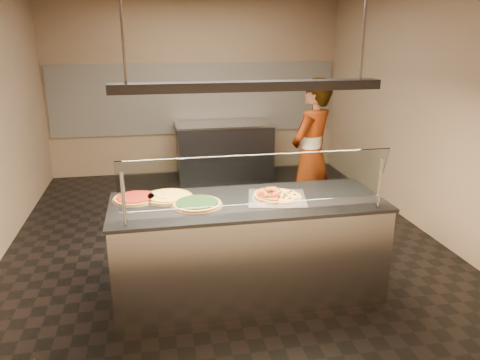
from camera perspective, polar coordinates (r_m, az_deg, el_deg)
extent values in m
cube|color=black|center=(5.73, -1.97, -7.14)|extent=(5.00, 6.00, 0.02)
cube|color=tan|center=(8.25, -5.46, 11.26)|extent=(5.00, 0.02, 3.00)
cube|color=tan|center=(2.45, 8.89, -3.58)|extent=(5.00, 0.02, 3.00)
cube|color=tan|center=(6.19, 21.72, 8.09)|extent=(0.02, 6.00, 3.00)
cube|color=silver|center=(8.25, -5.39, 9.85)|extent=(4.90, 0.02, 1.20)
cube|color=#B7B7BC|center=(4.41, 0.94, -8.39)|extent=(2.42, 0.90, 0.90)
cube|color=#343439|center=(4.23, 0.97, -2.71)|extent=(2.46, 0.94, 0.03)
cylinder|color=#B7B7BC|center=(3.70, -14.00, -2.38)|extent=(0.03, 0.03, 0.44)
cylinder|color=#B7B7BC|center=(4.15, 16.67, -0.45)|extent=(0.03, 0.03, 0.44)
cube|color=white|center=(3.82, 2.05, 0.01)|extent=(2.22, 0.18, 0.47)
cube|color=silver|center=(4.29, 4.52, -2.21)|extent=(0.62, 0.62, 0.01)
cylinder|color=silver|center=(4.29, 4.52, -2.12)|extent=(0.46, 0.46, 0.01)
cylinder|color=#620C0C|center=(4.33, 3.97, -1.27)|extent=(0.06, 0.06, 0.01)
cylinder|color=#620C0C|center=(4.33, 3.42, -1.25)|extent=(0.06, 0.06, 0.01)
cylinder|color=#620C0C|center=(4.30, 3.68, -1.42)|extent=(0.06, 0.06, 0.01)
cylinder|color=#620C0C|center=(4.28, 3.71, -1.49)|extent=(0.06, 0.06, 0.01)
cylinder|color=#620C0C|center=(4.25, 2.58, -1.58)|extent=(0.06, 0.06, 0.01)
cylinder|color=#620C0C|center=(4.21, 2.54, -1.80)|extent=(0.06, 0.06, 0.01)
cylinder|color=#620C0C|center=(4.17, 3.11, -1.99)|extent=(0.06, 0.06, 0.01)
cylinder|color=#620C0C|center=(4.18, 3.52, -1.97)|extent=(0.06, 0.06, 0.01)
cylinder|color=#620C0C|center=(4.18, 4.10, -1.94)|extent=(0.06, 0.06, 0.01)
cylinder|color=#620C0C|center=(4.21, 4.61, -1.85)|extent=(0.06, 0.06, 0.01)
cube|color=#19590F|center=(4.32, 4.23, -1.30)|extent=(0.02, 0.02, 0.01)
cube|color=#19590F|center=(4.38, 2.99, -0.98)|extent=(0.02, 0.02, 0.01)
cube|color=#19590F|center=(4.30, 3.67, -1.35)|extent=(0.02, 0.02, 0.01)
cube|color=#19590F|center=(4.27, 2.74, -1.51)|extent=(0.02, 0.02, 0.01)
cube|color=#19590F|center=(4.25, 3.71, -1.62)|extent=(0.01, 0.02, 0.01)
cube|color=#19590F|center=(4.16, 3.19, -2.03)|extent=(0.02, 0.02, 0.01)
cube|color=#19590F|center=(4.15, 3.55, -2.05)|extent=(0.02, 0.02, 0.01)
cube|color=#19590F|center=(4.23, 4.56, -1.70)|extent=(0.02, 0.02, 0.01)
sphere|color=#513014|center=(4.20, 5.28, -2.20)|extent=(0.03, 0.03, 0.03)
sphere|color=#513014|center=(4.19, 6.07, -2.23)|extent=(0.03, 0.03, 0.03)
sphere|color=#513014|center=(4.25, 5.40, -1.95)|extent=(0.03, 0.03, 0.03)
sphere|color=#513014|center=(4.26, 5.63, -1.89)|extent=(0.03, 0.03, 0.03)
sphere|color=#513014|center=(4.30, 6.65, -1.77)|extent=(0.03, 0.03, 0.03)
sphere|color=#513014|center=(4.31, 5.47, -1.69)|extent=(0.03, 0.03, 0.03)
sphere|color=#513014|center=(4.33, 5.95, -1.58)|extent=(0.03, 0.03, 0.03)
sphere|color=#513014|center=(4.38, 6.18, -1.37)|extent=(0.03, 0.03, 0.03)
sphere|color=#513014|center=(4.31, 4.79, -1.62)|extent=(0.03, 0.03, 0.03)
sphere|color=#513014|center=(4.35, 4.92, -1.46)|extent=(0.03, 0.03, 0.03)
sphere|color=#513014|center=(4.41, 4.71, -1.18)|extent=(0.03, 0.03, 0.03)
sphere|color=#513014|center=(4.43, 4.29, -1.08)|extent=(0.03, 0.03, 0.03)
cylinder|color=silver|center=(4.13, -5.27, -3.04)|extent=(0.46, 0.46, 0.01)
cylinder|color=#9B5F26|center=(4.13, -5.27, -2.87)|extent=(0.43, 0.43, 0.02)
cylinder|color=black|center=(4.12, -5.28, -2.68)|extent=(0.37, 0.37, 0.01)
cylinder|color=silver|center=(4.35, -8.71, -2.12)|extent=(0.46, 0.46, 0.01)
cylinder|color=#9B5F26|center=(4.34, -8.72, -1.98)|extent=(0.43, 0.43, 0.02)
cylinder|color=gold|center=(4.34, -8.72, -1.83)|extent=(0.38, 0.38, 0.01)
cylinder|color=silver|center=(4.36, -12.60, -2.27)|extent=(0.42, 0.42, 0.01)
cylinder|color=#9B5F26|center=(4.36, -12.61, -2.14)|extent=(0.39, 0.39, 0.02)
cylinder|color=maroon|center=(4.35, -12.62, -1.98)|extent=(0.34, 0.34, 0.01)
cube|color=#B7B7BC|center=(4.26, -7.84, -2.13)|extent=(0.17, 0.17, 0.00)
cylinder|color=tan|center=(4.29, -9.71, -2.07)|extent=(0.10, 0.13, 0.02)
cube|color=#343439|center=(8.04, -1.91, 3.55)|extent=(1.59, 0.70, 0.90)
cube|color=#B7B7BC|center=(7.94, -1.94, 6.81)|extent=(1.63, 0.74, 0.03)
imported|color=#35323E|center=(5.81, 8.67, 2.96)|extent=(0.81, 0.79, 1.88)
cube|color=#343439|center=(4.00, 1.04, 11.37)|extent=(2.30, 0.18, 0.08)
cylinder|color=#B7B7BC|center=(3.89, -14.30, 18.74)|extent=(0.02, 0.02, 1.01)
cylinder|color=#B7B7BC|center=(4.30, 14.98, 18.52)|extent=(0.02, 0.02, 1.01)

